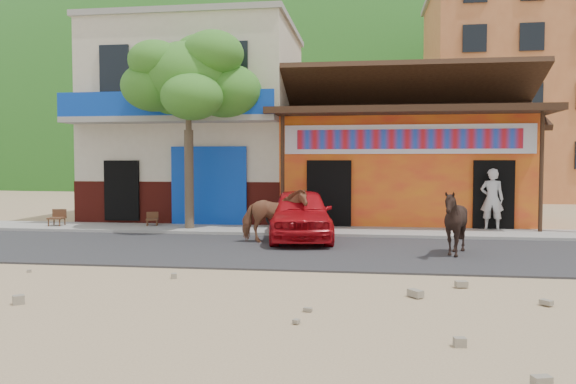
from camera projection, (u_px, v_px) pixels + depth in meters
The scene contains 15 objects.
ground at pixel (325, 273), 10.84m from camera, with size 120.00×120.00×0.00m, color #9E825B.
road at pixel (333, 251), 13.31m from camera, with size 60.00×5.00×0.04m, color #28282B.
sidewalk at pixel (340, 232), 16.77m from camera, with size 60.00×2.00×0.12m, color gray.
dance_club at pixel (401, 172), 20.35m from camera, with size 8.00×6.00×3.60m, color orange.
cafe_building at pixel (201, 127), 21.31m from camera, with size 7.00×6.00×7.00m, color beige.
apartment_front at pixel (508, 97), 33.00m from camera, with size 9.00×9.00×12.00m, color #CC723F.
hillside at pixel (362, 93), 79.42m from camera, with size 100.00×40.00×24.00m, color #194C14.
tree at pixel (189, 130), 17.05m from camera, with size 3.00×3.00×6.00m, color #2D721E, non-canonical shape.
cow_tan at pixel (274, 215), 14.62m from camera, with size 0.77×1.68×1.42m, color brown.
cow_dark at pixel (455, 223), 12.58m from camera, with size 1.19×1.34×1.47m, color black.
red_car at pixel (300, 214), 15.25m from camera, with size 1.64×4.08×1.39m, color red.
scooter at pixel (292, 213), 17.39m from camera, with size 0.61×1.74×0.92m, color black.
pedestrian at pixel (492, 199), 16.78m from camera, with size 0.67×0.44×1.84m, color silver.
cafe_chair_left at pixel (152, 213), 17.88m from camera, with size 0.37×0.37×0.80m, color #4A2A18, non-canonical shape.
cafe_chair_right at pixel (56, 210), 17.84m from camera, with size 0.45×0.45×0.97m, color #472517, non-canonical shape.
Camera 1 is at (0.80, -10.74, 2.13)m, focal length 35.00 mm.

